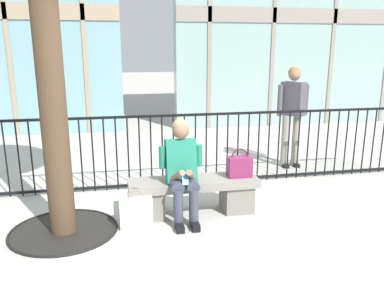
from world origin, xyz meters
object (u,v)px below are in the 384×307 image
stone_bench (194,193)px  seated_person_with_phone (182,167)px  handbag_on_bench (239,166)px  bystander_at_railing (292,109)px  shopping_bag (136,212)px

stone_bench → seated_person_with_phone: size_ratio=1.32×
seated_person_with_phone → handbag_on_bench: 0.76m
seated_person_with_phone → bystander_at_railing: 2.91m
stone_bench → shopping_bag: (-0.73, -0.26, -0.08)m
bystander_at_railing → seated_person_with_phone: bearing=-140.6°
stone_bench → bystander_at_railing: size_ratio=0.94×
seated_person_with_phone → bystander_at_railing: size_ratio=0.71×
handbag_on_bench → bystander_at_railing: bearing=49.1°
stone_bench → shopping_bag: bearing=-160.4°
seated_person_with_phone → shopping_bag: 0.74m
stone_bench → bystander_at_railing: (2.06, 1.70, 0.73)m
stone_bench → seated_person_with_phone: seated_person_with_phone is taller
handbag_on_bench → seated_person_with_phone: bearing=-171.0°
stone_bench → seated_person_with_phone: bearing=-142.2°
seated_person_with_phone → shopping_bag: bearing=-167.0°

